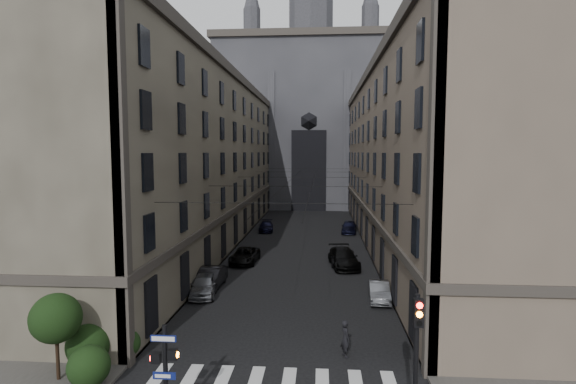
% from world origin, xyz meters
% --- Properties ---
extents(sidewalk_left, '(7.00, 80.00, 0.15)m').
position_xyz_m(sidewalk_left, '(-10.50, 36.00, 0.07)').
color(sidewalk_left, '#383533').
rests_on(sidewalk_left, ground).
extents(sidewalk_right, '(7.00, 80.00, 0.15)m').
position_xyz_m(sidewalk_right, '(10.50, 36.00, 0.07)').
color(sidewalk_right, '#383533').
rests_on(sidewalk_right, ground).
extents(zebra_crossing, '(11.00, 3.20, 0.01)m').
position_xyz_m(zebra_crossing, '(0.00, 5.00, 0.01)').
color(zebra_crossing, beige).
rests_on(zebra_crossing, ground).
extents(building_left, '(13.60, 60.60, 18.85)m').
position_xyz_m(building_left, '(-13.44, 36.00, 9.34)').
color(building_left, '#464035').
rests_on(building_left, ground).
extents(building_right, '(13.60, 60.60, 18.85)m').
position_xyz_m(building_right, '(13.44, 36.00, 9.34)').
color(building_right, brown).
rests_on(building_right, ground).
extents(gothic_tower, '(35.00, 23.00, 58.00)m').
position_xyz_m(gothic_tower, '(0.00, 74.96, 17.80)').
color(gothic_tower, '#2D2D33').
rests_on(gothic_tower, ground).
extents(pedestrian_signal_left, '(1.02, 0.38, 4.00)m').
position_xyz_m(pedestrian_signal_left, '(-3.51, 1.50, 2.32)').
color(pedestrian_signal_left, black).
rests_on(pedestrian_signal_left, ground).
extents(traffic_light_right, '(0.34, 0.50, 5.20)m').
position_xyz_m(traffic_light_right, '(5.60, 1.92, 3.29)').
color(traffic_light_right, black).
rests_on(traffic_light_right, ground).
extents(shrub_cluster, '(3.90, 4.40, 3.90)m').
position_xyz_m(shrub_cluster, '(-8.72, 5.01, 1.80)').
color(shrub_cluster, black).
rests_on(shrub_cluster, sidewalk_left).
extents(tram_wires, '(14.00, 60.00, 0.43)m').
position_xyz_m(tram_wires, '(0.00, 35.63, 7.25)').
color(tram_wires, black).
rests_on(tram_wires, ground).
extents(car_left_near, '(2.29, 4.59, 1.50)m').
position_xyz_m(car_left_near, '(-6.20, 17.06, 0.75)').
color(car_left_near, slate).
rests_on(car_left_near, ground).
extents(car_left_midnear, '(1.79, 4.74, 1.55)m').
position_xyz_m(car_left_midnear, '(-6.17, 18.73, 0.77)').
color(car_left_midnear, black).
rests_on(car_left_midnear, ground).
extents(car_left_midfar, '(2.43, 4.99, 1.37)m').
position_xyz_m(car_left_midfar, '(-4.88, 26.56, 0.68)').
color(car_left_midfar, black).
rests_on(car_left_midfar, ground).
extents(car_left_far, '(2.19, 4.57, 1.29)m').
position_xyz_m(car_left_far, '(-4.93, 43.20, 0.64)').
color(car_left_far, black).
rests_on(car_left_far, ground).
extents(car_right_near, '(1.55, 3.97, 1.29)m').
position_xyz_m(car_right_near, '(6.20, 16.80, 0.64)').
color(car_right_near, slate).
rests_on(car_right_near, ground).
extents(car_right_midnear, '(2.20, 4.69, 1.30)m').
position_xyz_m(car_right_midnear, '(4.20, 26.58, 0.65)').
color(car_right_midnear, black).
rests_on(car_right_midnear, ground).
extents(car_right_midfar, '(2.98, 5.83, 1.62)m').
position_xyz_m(car_right_midfar, '(4.20, 25.77, 0.81)').
color(car_right_midfar, black).
rests_on(car_right_midfar, ground).
extents(car_right_far, '(2.25, 4.69, 1.55)m').
position_xyz_m(car_right_far, '(5.73, 42.81, 0.77)').
color(car_right_far, black).
rests_on(car_right_far, ground).
extents(pedestrian, '(0.65, 0.79, 1.87)m').
position_xyz_m(pedestrian, '(3.41, 8.00, 0.93)').
color(pedestrian, black).
rests_on(pedestrian, ground).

